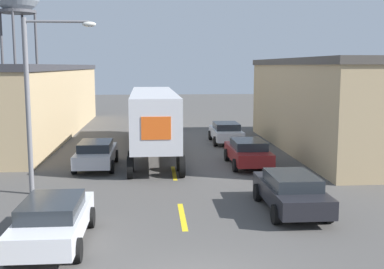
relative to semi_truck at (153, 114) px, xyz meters
name	(u,v)px	position (x,y,z in m)	size (l,w,h in m)	color
road_centerline	(182,216)	(1.04, -13.33, -2.37)	(0.20, 17.27, 0.01)	yellow
warehouse_left	(1,100)	(-11.71, 8.25, 0.36)	(11.35, 27.51, 5.45)	tan
warehouse_right	(375,104)	(14.15, -0.33, 0.54)	(12.07, 18.42, 5.82)	tan
semi_truck	(153,114)	(0.00, 0.00, 0.00)	(3.06, 16.20, 3.85)	silver
parked_car_left_far	(96,153)	(-3.01, -4.67, -1.60)	(2.08, 4.69, 1.43)	#B2B2B7
parked_car_right_near	(291,191)	(5.09, -12.99, -1.60)	(2.08, 4.69, 1.43)	black
parked_car_right_mid	(248,152)	(5.09, -4.85, -1.60)	(2.08, 4.69, 1.43)	maroon
parked_car_right_far	(226,132)	(5.09, 3.05, -1.60)	(2.08, 4.69, 1.43)	silver
parked_car_left_near	(53,220)	(-3.01, -15.72, -1.60)	(2.08, 4.69, 1.43)	silver
street_lamp	(37,92)	(-4.71, -9.75, 1.94)	(2.96, 0.32, 7.28)	slate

